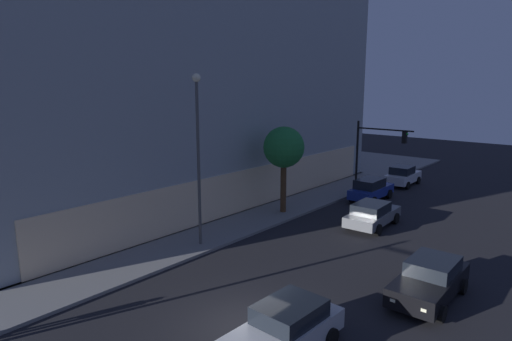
{
  "coord_description": "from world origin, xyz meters",
  "views": [
    {
      "loc": [
        -10.81,
        -9.83,
        8.68
      ],
      "look_at": [
        7.56,
        5.81,
        3.88
      ],
      "focal_mm": 30.89,
      "sensor_mm": 36.0,
      "label": 1
    }
  ],
  "objects_px": {
    "modern_building": "(112,75)",
    "car_white": "(403,176)",
    "street_lamp_sidewalk": "(198,142)",
    "car_black": "(430,280)",
    "sidewalk_tree": "(284,148)",
    "car_silver": "(285,329)",
    "car_blue": "(371,189)",
    "traffic_light_far_corner": "(375,145)",
    "car_grey": "(372,214)"
  },
  "relations": [
    {
      "from": "car_black",
      "to": "traffic_light_far_corner",
      "type": "bearing_deg",
      "value": 32.75
    },
    {
      "from": "street_lamp_sidewalk",
      "to": "car_black",
      "type": "relative_size",
      "value": 1.92
    },
    {
      "from": "modern_building",
      "to": "car_blue",
      "type": "xyz_separation_m",
      "value": [
        8.1,
        -21.1,
        -8.49
      ]
    },
    {
      "from": "car_blue",
      "to": "car_white",
      "type": "distance_m",
      "value": 6.45
    },
    {
      "from": "sidewalk_tree",
      "to": "car_silver",
      "type": "bearing_deg",
      "value": -142.88
    },
    {
      "from": "car_black",
      "to": "sidewalk_tree",
      "type": "bearing_deg",
      "value": 64.07
    },
    {
      "from": "car_blue",
      "to": "traffic_light_far_corner",
      "type": "bearing_deg",
      "value": 21.95
    },
    {
      "from": "modern_building",
      "to": "car_white",
      "type": "bearing_deg",
      "value": -55.2
    },
    {
      "from": "modern_building",
      "to": "street_lamp_sidewalk",
      "type": "distance_m",
      "value": 19.91
    },
    {
      "from": "car_black",
      "to": "car_white",
      "type": "xyz_separation_m",
      "value": [
        19.16,
        8.98,
        0.01
      ]
    },
    {
      "from": "modern_building",
      "to": "car_white",
      "type": "xyz_separation_m",
      "value": [
        14.55,
        -20.93,
        -8.51
      ]
    },
    {
      "from": "street_lamp_sidewalk",
      "to": "sidewalk_tree",
      "type": "xyz_separation_m",
      "value": [
        7.76,
        0.26,
        -1.24
      ]
    },
    {
      "from": "car_grey",
      "to": "car_black",
      "type": "bearing_deg",
      "value": -139.78
    },
    {
      "from": "car_white",
      "to": "car_black",
      "type": "bearing_deg",
      "value": -154.9
    },
    {
      "from": "traffic_light_far_corner",
      "to": "street_lamp_sidewalk",
      "type": "relative_size",
      "value": 0.61
    },
    {
      "from": "car_black",
      "to": "car_blue",
      "type": "height_order",
      "value": "car_blue"
    },
    {
      "from": "car_black",
      "to": "car_white",
      "type": "height_order",
      "value": "car_white"
    },
    {
      "from": "modern_building",
      "to": "car_white",
      "type": "relative_size",
      "value": 7.91
    },
    {
      "from": "sidewalk_tree",
      "to": "car_black",
      "type": "bearing_deg",
      "value": -115.93
    },
    {
      "from": "car_black",
      "to": "street_lamp_sidewalk",
      "type": "bearing_deg",
      "value": 100.06
    },
    {
      "from": "car_white",
      "to": "car_blue",
      "type": "bearing_deg",
      "value": -178.49
    },
    {
      "from": "car_silver",
      "to": "modern_building",
      "type": "bearing_deg",
      "value": 67.61
    },
    {
      "from": "car_silver",
      "to": "car_blue",
      "type": "height_order",
      "value": "car_blue"
    },
    {
      "from": "car_black",
      "to": "car_blue",
      "type": "relative_size",
      "value": 1.06
    },
    {
      "from": "street_lamp_sidewalk",
      "to": "car_grey",
      "type": "height_order",
      "value": "street_lamp_sidewalk"
    },
    {
      "from": "car_silver",
      "to": "car_black",
      "type": "xyz_separation_m",
      "value": [
        6.75,
        -2.32,
        -0.0
      ]
    },
    {
      "from": "car_black",
      "to": "modern_building",
      "type": "bearing_deg",
      "value": 81.23
    },
    {
      "from": "traffic_light_far_corner",
      "to": "car_silver",
      "type": "bearing_deg",
      "value": -161.14
    },
    {
      "from": "modern_building",
      "to": "car_white",
      "type": "distance_m",
      "value": 26.88
    },
    {
      "from": "modern_building",
      "to": "car_white",
      "type": "height_order",
      "value": "modern_building"
    },
    {
      "from": "car_silver",
      "to": "car_blue",
      "type": "distance_m",
      "value": 20.52
    },
    {
      "from": "sidewalk_tree",
      "to": "car_blue",
      "type": "relative_size",
      "value": 1.3
    },
    {
      "from": "modern_building",
      "to": "car_silver",
      "type": "relative_size",
      "value": 7.44
    },
    {
      "from": "modern_building",
      "to": "sidewalk_tree",
      "type": "distance_m",
      "value": 18.83
    },
    {
      "from": "street_lamp_sidewalk",
      "to": "car_white",
      "type": "xyz_separation_m",
      "value": [
        21.2,
        -2.52,
        -4.86
      ]
    },
    {
      "from": "car_grey",
      "to": "car_blue",
      "type": "bearing_deg",
      "value": 26.82
    },
    {
      "from": "car_blue",
      "to": "car_white",
      "type": "xyz_separation_m",
      "value": [
        6.45,
        0.17,
        -0.02
      ]
    },
    {
      "from": "car_grey",
      "to": "car_blue",
      "type": "height_order",
      "value": "car_blue"
    },
    {
      "from": "modern_building",
      "to": "car_grey",
      "type": "xyz_separation_m",
      "value": [
        2.39,
        -23.99,
        -8.55
      ]
    },
    {
      "from": "modern_building",
      "to": "traffic_light_far_corner",
      "type": "xyz_separation_m",
      "value": [
        10.73,
        -20.04,
        -5.54
      ]
    },
    {
      "from": "modern_building",
      "to": "street_lamp_sidewalk",
      "type": "xyz_separation_m",
      "value": [
        -6.65,
        -18.41,
        -3.65
      ]
    },
    {
      "from": "car_silver",
      "to": "car_blue",
      "type": "xyz_separation_m",
      "value": [
        19.46,
        6.49,
        0.04
      ]
    },
    {
      "from": "street_lamp_sidewalk",
      "to": "car_silver",
      "type": "height_order",
      "value": "street_lamp_sidewalk"
    },
    {
      "from": "street_lamp_sidewalk",
      "to": "car_black",
      "type": "xyz_separation_m",
      "value": [
        2.04,
        -11.5,
        -4.88
      ]
    },
    {
      "from": "sidewalk_tree",
      "to": "car_black",
      "type": "xyz_separation_m",
      "value": [
        -5.71,
        -11.76,
        -3.64
      ]
    },
    {
      "from": "car_black",
      "to": "car_grey",
      "type": "distance_m",
      "value": 9.17
    },
    {
      "from": "car_blue",
      "to": "car_silver",
      "type": "bearing_deg",
      "value": -161.57
    },
    {
      "from": "car_grey",
      "to": "car_blue",
      "type": "relative_size",
      "value": 1.04
    },
    {
      "from": "traffic_light_far_corner",
      "to": "car_blue",
      "type": "bearing_deg",
      "value": -158.05
    },
    {
      "from": "sidewalk_tree",
      "to": "car_grey",
      "type": "relative_size",
      "value": 1.24
    }
  ]
}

